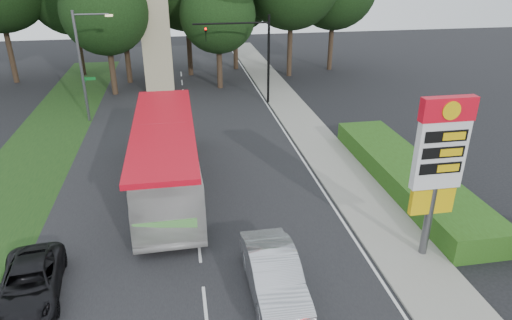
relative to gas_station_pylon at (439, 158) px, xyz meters
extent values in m
plane|color=black|center=(-9.20, -1.99, -4.45)|extent=(120.00, 120.00, 0.00)
cube|color=black|center=(-9.20, 10.01, -4.44)|extent=(14.00, 80.00, 0.02)
cube|color=gray|center=(-0.70, 10.01, -4.39)|extent=(3.00, 80.00, 0.12)
cube|color=#193814|center=(-18.70, 16.01, -4.44)|extent=(5.00, 50.00, 0.02)
cube|color=#264A13|center=(2.30, 6.01, -3.85)|extent=(3.00, 14.00, 1.20)
cylinder|color=#59595E|center=(0.00, 0.01, -2.85)|extent=(0.32, 0.32, 3.20)
cube|color=#DCB00B|center=(0.00, 0.01, -1.85)|extent=(1.80, 0.25, 1.10)
cube|color=silver|center=(0.00, 0.01, 0.15)|extent=(2.00, 0.35, 2.80)
cube|color=red|center=(0.00, 0.01, 1.95)|extent=(2.10, 0.40, 0.90)
cylinder|color=#DCB00B|center=(0.00, -0.21, 1.95)|extent=(0.70, 0.05, 0.70)
cube|color=black|center=(0.00, -0.18, 0.95)|extent=(1.70, 0.04, 0.45)
cube|color=black|center=(0.00, -0.18, 0.30)|extent=(1.70, 0.04, 0.45)
cube|color=black|center=(0.00, -0.18, -0.35)|extent=(1.70, 0.04, 0.45)
cylinder|color=black|center=(-2.20, 22.01, -0.85)|extent=(0.20, 0.20, 7.20)
cylinder|color=black|center=(-5.20, 22.01, 2.15)|extent=(6.00, 0.14, 0.14)
imported|color=black|center=(-7.20, 22.01, 1.90)|extent=(0.18, 0.22, 1.10)
sphere|color=#FF0C05|center=(-7.20, 21.86, 1.80)|extent=(0.18, 0.18, 0.18)
cylinder|color=#59595E|center=(-16.40, 20.01, -0.45)|extent=(0.20, 0.20, 8.00)
cylinder|color=#59595E|center=(-15.20, 20.01, 3.25)|extent=(2.40, 0.12, 0.12)
cube|color=#FFE599|center=(-14.00, 20.01, 3.15)|extent=(0.50, 0.22, 0.14)
cube|color=#0C591E|center=(-15.95, 20.01, -1.25)|extent=(0.85, 0.04, 0.22)
cube|color=#0C591E|center=(-16.40, 20.46, -1.55)|extent=(0.04, 0.85, 0.22)
cube|color=tan|center=(-11.20, 28.01, 0.05)|extent=(2.50, 2.50, 9.00)
cylinder|color=#2D2116|center=(-25.20, 33.01, -1.30)|extent=(0.50, 0.50, 6.30)
cylinder|color=#2D2116|center=(-19.20, 35.01, -1.75)|extent=(0.50, 0.50, 5.40)
cylinder|color=#2D2116|center=(-14.20, 31.01, -1.21)|extent=(0.50, 0.50, 6.48)
cylinder|color=#2D2116|center=(-8.20, 33.01, -1.48)|extent=(0.50, 0.50, 5.94)
cylinder|color=#2D2116|center=(-3.20, 35.01, -1.84)|extent=(0.50, 0.50, 5.22)
cylinder|color=#2D2116|center=(1.80, 31.01, -1.39)|extent=(0.50, 0.50, 6.12)
cylinder|color=#2D2116|center=(6.80, 33.01, -1.66)|extent=(0.50, 0.50, 5.58)
cylinder|color=#2D2116|center=(-15.20, 27.01, -2.11)|extent=(0.50, 0.50, 4.68)
sphere|color=black|center=(-15.20, 27.01, 2.70)|extent=(7.28, 7.28, 7.28)
cylinder|color=#2D2116|center=(-5.70, 27.51, -2.29)|extent=(0.50, 0.50, 4.32)
sphere|color=black|center=(-5.70, 27.51, 2.15)|extent=(6.72, 6.72, 6.72)
imported|color=silver|center=(-10.51, 7.94, -2.65)|extent=(3.31, 12.95, 3.59)
imported|color=#B6B7BF|center=(-6.63, -1.26, -3.61)|extent=(1.86, 5.12, 1.68)
imported|color=black|center=(-15.40, 0.05, -3.81)|extent=(2.59, 4.77, 1.27)
camera|label=1|loc=(-9.59, -14.36, 7.07)|focal=32.00mm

